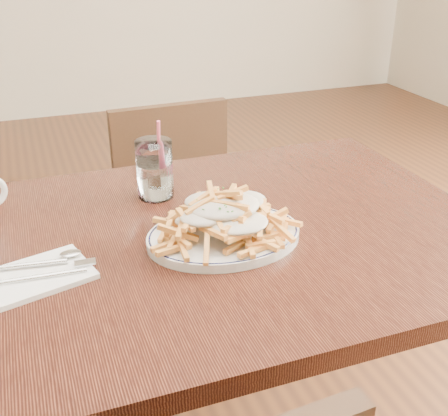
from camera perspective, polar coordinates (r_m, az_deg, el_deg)
name	(u,v)px	position (r m, az deg, el deg)	size (l,w,h in m)	color
table	(198,267)	(1.16, -2.65, -5.97)	(1.20, 0.80, 0.75)	black
chair_far	(165,197)	(1.96, -6.02, 1.10)	(0.39, 0.39, 0.81)	black
fries_plate	(224,235)	(1.09, 0.00, -2.80)	(0.35, 0.32, 0.02)	white
loaded_fries	(224,212)	(1.07, 0.00, -0.41)	(0.27, 0.21, 0.08)	#E89E47
napkin	(33,277)	(1.03, -18.85, -6.68)	(0.19, 0.13, 0.01)	white
cutlery	(32,272)	(1.03, -18.95, -6.14)	(0.20, 0.08, 0.01)	silver
water_glass	(155,172)	(1.26, -7.03, 3.61)	(0.08, 0.08, 0.18)	white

